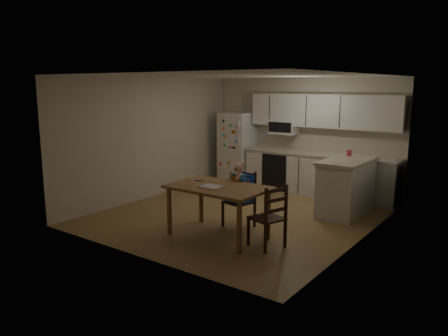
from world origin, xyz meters
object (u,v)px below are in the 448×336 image
Objects in this scene: refrigerator at (237,148)px; chair_booster at (241,188)px; dining_table at (218,193)px; chair_side at (271,213)px; kitchen_island at (346,187)px; red_cup at (349,153)px.

chair_booster is at bearing -54.53° from refrigerator.
chair_booster is (1.94, -2.72, -0.18)m from refrigerator.
chair_side reaches higher than dining_table.
dining_table is 0.95m from chair_side.
chair_side is at bearing -21.49° from chair_booster.
dining_table is at bearing -59.96° from refrigerator.
kitchen_island is 2.36m from chair_side.
chair_side is (2.87, -3.31, -0.31)m from refrigerator.
dining_table is at bearing -70.69° from chair_side.
red_cup is at bearing -10.65° from refrigerator.
red_cup reaches higher than chair_booster.
chair_booster is (0.01, 0.62, -0.03)m from dining_table.
red_cup is 0.12× the size of chair_side.
kitchen_island reaches higher than dining_table.
kitchen_island is at bearing -17.34° from refrigerator.
chair_booster is (-1.15, -1.75, 0.15)m from kitchen_island.
kitchen_island is 1.45× the size of chair_side.
kitchen_island reaches higher than chair_side.
chair_booster is 1.16× the size of chair_side.
refrigerator reaches higher than kitchen_island.
refrigerator is 1.79× the size of chair_side.
kitchen_island is at bearing 64.02° from dining_table.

